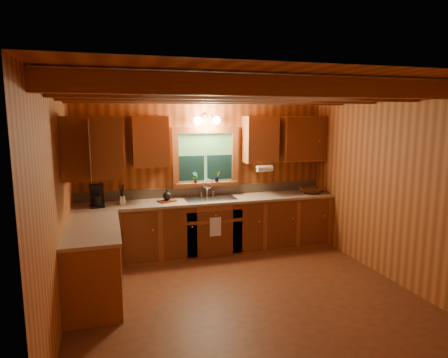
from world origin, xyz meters
TOP-DOWN VIEW (x-y plane):
  - room at (0.00, 0.00)m, footprint 4.20×4.20m
  - ceiling_beams at (0.00, 0.00)m, footprint 4.20×2.54m
  - base_cabinets at (-0.49, 1.28)m, footprint 4.20×2.22m
  - countertop at (-0.48, 1.29)m, footprint 4.20×2.24m
  - backsplash at (0.00, 1.89)m, footprint 4.20×0.02m
  - dishwasher_panel at (-1.47, 0.68)m, footprint 0.02×0.60m
  - upper_cabinets at (-0.56, 1.42)m, footprint 4.19×1.77m
  - window at (0.00, 1.87)m, footprint 1.12×0.08m
  - window_sill at (0.00, 1.82)m, footprint 1.06×0.14m
  - wall_sconce at (0.00, 1.75)m, footprint 0.45×0.21m
  - paper_towel_roll at (0.92, 1.53)m, footprint 0.27×0.11m
  - dish_towel at (0.00, 1.26)m, footprint 0.18×0.01m
  - sink at (0.00, 1.60)m, footprint 0.82×0.48m
  - coffee_maker at (-1.74, 1.54)m, footprint 0.19×0.24m
  - utensil_crock at (-1.39, 1.58)m, footprint 0.11×0.11m
  - cutting_board at (-0.70, 1.58)m, footprint 0.31×0.27m
  - teakettle at (-0.70, 1.58)m, footprint 0.13×0.13m
  - wicker_basket at (1.80, 1.54)m, footprint 0.53×0.53m
  - potted_plant_left at (-0.20, 1.79)m, footprint 0.11×0.09m
  - potted_plant_right at (0.18, 1.80)m, footprint 0.10×0.09m

SIDE VIEW (x-z plane):
  - base_cabinets at x=-0.49m, z-range 0.00..0.86m
  - dishwasher_panel at x=-1.47m, z-range 0.03..0.83m
  - dish_towel at x=0.00m, z-range 0.37..0.67m
  - sink at x=0.00m, z-range 0.64..1.07m
  - countertop at x=-0.48m, z-range 0.86..0.90m
  - cutting_board at x=-0.70m, z-range 0.90..0.92m
  - wicker_basket at x=1.80m, z-range 0.90..1.00m
  - utensil_crock at x=-1.39m, z-range 0.82..1.13m
  - backsplash at x=0.00m, z-range 0.90..1.06m
  - teakettle at x=-0.70m, z-range 0.91..1.08m
  - coffee_maker at x=-1.74m, z-range 0.90..1.23m
  - window_sill at x=0.00m, z-range 1.10..1.14m
  - potted_plant_right at x=0.18m, z-range 1.14..1.31m
  - potted_plant_left at x=-0.20m, z-range 1.14..1.32m
  - room at x=0.00m, z-range -0.80..3.40m
  - paper_towel_roll at x=0.92m, z-range 1.31..1.42m
  - window at x=0.00m, z-range 1.03..2.03m
  - upper_cabinets at x=-0.56m, z-range 1.45..2.23m
  - wall_sconce at x=0.00m, z-range 2.08..2.25m
  - ceiling_beams at x=0.00m, z-range 2.40..2.58m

